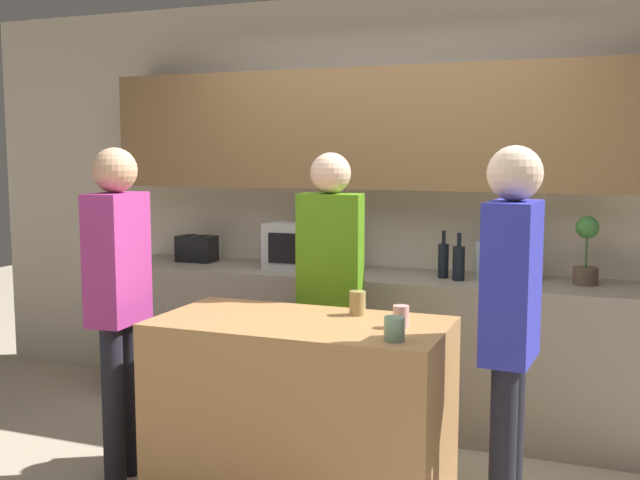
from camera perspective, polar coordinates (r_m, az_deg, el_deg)
The scene contains 18 objects.
back_wall at distance 4.88m, azimuth 5.35°, elevation 4.98°, with size 6.40×0.40×2.70m.
back_counter at distance 4.77m, azimuth 4.31°, elevation -8.09°, with size 3.60×0.62×0.93m.
kitchen_island at distance 3.63m, azimuth -1.46°, elevation -13.09°, with size 1.36×0.70×0.90m.
microwave at distance 4.86m, azimuth -0.80°, elevation -0.43°, with size 0.52×0.39×0.30m.
toaster at distance 5.24m, azimuth -9.37°, elevation -0.65°, with size 0.26×0.16×0.18m.
potted_plant at distance 4.51m, azimuth 19.64°, elevation -0.75°, with size 0.14×0.14×0.39m.
bottle_0 at distance 4.56m, azimuth 9.38°, elevation -1.50°, with size 0.06×0.06×0.29m.
bottle_1 at distance 4.48m, azimuth 10.52°, elevation -1.68°, with size 0.07×0.07×0.28m.
bottle_2 at distance 4.61m, azimuth 12.24°, elevation -1.39°, with size 0.08×0.08×0.31m.
bottle_3 at distance 4.54m, azimuth 13.41°, elevation -1.63°, with size 0.06×0.06×0.29m.
bottle_4 at distance 4.49m, azimuth 14.36°, elevation -1.84°, with size 0.08×0.08×0.27m.
bottle_5 at distance 4.59m, azimuth 16.00°, elevation -1.49°, with size 0.08×0.08×0.31m.
cup_0 at distance 3.37m, azimuth 6.19°, elevation -5.82°, with size 0.07×0.07×0.10m.
cup_1 at distance 3.14m, azimuth 5.69°, elevation -6.75°, with size 0.09×0.09×0.10m.
cup_2 at distance 3.61m, azimuth 2.87°, elevation -4.82°, with size 0.08×0.08×0.12m.
person_left at distance 3.17m, azimuth 14.33°, elevation -5.48°, with size 0.22×0.35×1.71m.
person_center at distance 4.07m, azimuth 0.79°, elevation -2.89°, with size 0.36×0.23×1.68m.
person_right at distance 3.89m, azimuth -15.12°, elevation -3.33°, with size 0.22×0.35×1.70m.
Camera 1 is at (1.33, -3.03, 1.68)m, focal length 42.00 mm.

